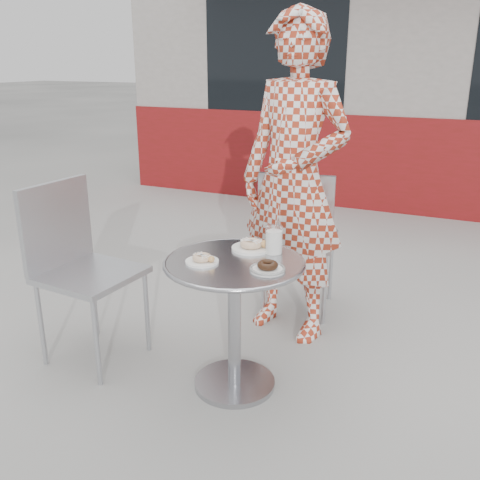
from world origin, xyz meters
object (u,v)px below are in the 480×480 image
at_px(plate_near, 203,259).
at_px(chair_left, 92,307).
at_px(chair_far, 298,268).
at_px(plate_checker, 268,268).
at_px(plate_far, 252,246).
at_px(bistro_table, 234,293).
at_px(seated_person, 294,181).
at_px(milk_cup, 274,241).

bearing_deg(plate_near, chair_left, 178.48).
xyz_separation_m(chair_far, plate_near, (-0.12, -1.04, 0.40)).
height_order(chair_far, chair_left, chair_left).
bearing_deg(plate_checker, plate_far, 127.46).
relative_size(plate_near, plate_checker, 0.96).
bearing_deg(plate_checker, bistro_table, 165.84).
xyz_separation_m(bistro_table, seated_person, (0.05, 0.69, 0.40)).
relative_size(chair_far, plate_near, 6.07).
height_order(bistro_table, chair_far, chair_far).
height_order(plate_far, plate_near, plate_far).
bearing_deg(plate_checker, seated_person, 100.52).
distance_m(seated_person, milk_cup, 0.55).
relative_size(bistro_table, chair_far, 0.72).
bearing_deg(plate_near, seated_person, 77.48).
bearing_deg(plate_checker, plate_near, -173.61).
distance_m(chair_left, plate_near, 0.79).
height_order(chair_left, plate_far, chair_left).
bearing_deg(milk_cup, plate_checker, -75.82).
bearing_deg(milk_cup, plate_far, 177.95).
bearing_deg(bistro_table, chair_far, 89.90).
distance_m(bistro_table, plate_checker, 0.26).
bearing_deg(bistro_table, plate_near, -146.53).
relative_size(chair_left, plate_checker, 5.96).
xyz_separation_m(plate_near, plate_checker, (0.31, 0.03, -0.00)).
distance_m(bistro_table, plate_near, 0.23).
bearing_deg(bistro_table, plate_far, 85.64).
bearing_deg(bistro_table, chair_left, -175.60).
bearing_deg(chair_far, plate_checker, 90.78).
distance_m(chair_left, seated_person, 1.30).
xyz_separation_m(seated_person, plate_checker, (0.14, -0.73, -0.23)).
bearing_deg(seated_person, chair_left, -124.91).
bearing_deg(chair_left, plate_far, -69.15).
bearing_deg(seated_person, milk_cup, -67.05).
relative_size(chair_far, milk_cup, 6.94).
bearing_deg(milk_cup, plate_near, -134.78).
xyz_separation_m(bistro_table, milk_cup, (0.13, 0.17, 0.23)).
height_order(chair_far, plate_far, chair_far).
height_order(seated_person, milk_cup, seated_person).
bearing_deg(plate_far, seated_person, 86.11).
relative_size(chair_left, plate_far, 4.97).
xyz_separation_m(chair_left, plate_checker, (1.00, 0.02, 0.39)).
bearing_deg(seated_person, bistro_table, -79.99).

